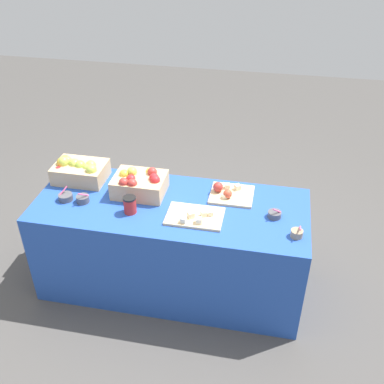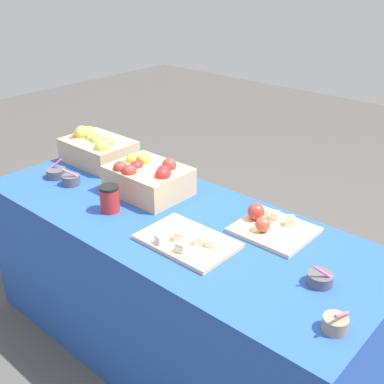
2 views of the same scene
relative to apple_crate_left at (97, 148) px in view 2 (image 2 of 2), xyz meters
name	(u,v)px [view 2 (image 2 of 2)]	position (x,y,z in m)	size (l,w,h in m)	color
ground_plane	(175,345)	(0.74, -0.18, -0.82)	(10.00, 10.00, 0.00)	#474442
table	(173,286)	(0.74, -0.18, -0.45)	(1.90, 0.76, 0.74)	#234CAD
apple_crate_left	(97,148)	(0.00, 0.00, 0.00)	(0.38, 0.27, 0.18)	tan
apple_crate_middle	(148,178)	(0.49, -0.09, 0.00)	(0.36, 0.28, 0.18)	tan
cutting_board_front	(187,241)	(0.94, -0.30, -0.07)	(0.38, 0.25, 0.06)	#D1B284
cutting_board_back	(270,226)	(1.12, 0.00, -0.06)	(0.30, 0.27, 0.09)	#D1B284
sample_bowl_near	(71,180)	(0.14, -0.27, -0.06)	(0.09, 0.09, 0.10)	#4C4C51
sample_bowl_mid	(320,279)	(1.45, -0.19, -0.06)	(0.09, 0.09, 0.09)	#4C4C51
sample_bowl_far	(56,173)	(0.01, -0.27, -0.06)	(0.10, 0.10, 0.09)	#4C4C51
sample_bowl_extra	(335,324)	(1.60, -0.37, -0.06)	(0.08, 0.08, 0.09)	gray
coffee_cup	(110,199)	(0.50, -0.33, -0.02)	(0.09, 0.09, 0.12)	red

